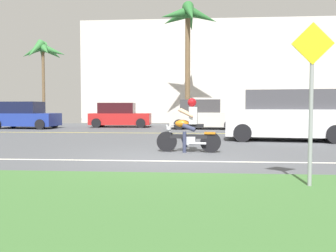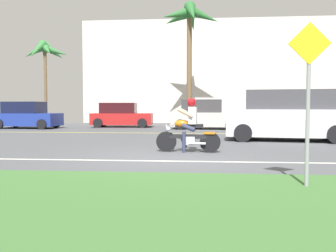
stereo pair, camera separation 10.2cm
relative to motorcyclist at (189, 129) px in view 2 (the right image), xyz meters
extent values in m
cube|color=#4C4F54|center=(-0.46, 1.71, -0.65)|extent=(56.00, 30.00, 0.04)
cube|color=#3D6B33|center=(-0.46, -5.39, -0.60)|extent=(56.00, 3.80, 0.06)
cube|color=silver|center=(-0.46, -1.72, -0.63)|extent=(50.40, 0.12, 0.01)
cube|color=yellow|center=(-0.46, 7.14, -0.63)|extent=(50.40, 0.12, 0.01)
cylinder|color=black|center=(-0.62, 0.07, -0.35)|extent=(0.57, 0.14, 0.56)
cylinder|color=black|center=(0.59, -0.05, -0.35)|extent=(0.57, 0.14, 0.56)
cylinder|color=#B7BAC1|center=(-0.53, 0.06, -0.12)|extent=(0.26, 0.07, 0.49)
cube|color=black|center=(-0.02, 0.01, -0.20)|extent=(1.03, 0.19, 0.11)
cube|color=#B7BAC1|center=(0.03, 0.00, -0.31)|extent=(0.32, 0.22, 0.23)
ellipsoid|color=#B76614|center=(-0.18, 0.02, 0.16)|extent=(0.41, 0.23, 0.21)
cube|color=black|center=(0.17, -0.01, 0.10)|extent=(0.47, 0.25, 0.09)
cube|color=#B76614|center=(0.57, -0.05, -0.10)|extent=(0.31, 0.18, 0.06)
cylinder|color=#B7BAC1|center=(-0.45, 0.05, 0.12)|extent=(0.09, 0.58, 0.03)
sphere|color=#B7BAC1|center=(-0.57, 0.06, 0.00)|extent=(0.13, 0.13, 0.13)
cylinder|color=#B7BAC1|center=(0.23, -0.13, -0.38)|extent=(0.47, 0.11, 0.07)
cube|color=white|center=(0.12, -0.01, 0.38)|extent=(0.23, 0.32, 0.47)
sphere|color=maroon|center=(0.08, 0.00, 0.74)|extent=(0.24, 0.24, 0.24)
cylinder|color=#2D334C|center=(0.01, 0.10, 0.05)|extent=(0.39, 0.16, 0.24)
cylinder|color=#2D334C|center=(-0.01, -0.09, 0.05)|extent=(0.39, 0.16, 0.24)
cylinder|color=#2D334C|center=(-0.12, -0.12, -0.34)|extent=(0.11, 0.11, 0.57)
cylinder|color=#2D334C|center=(-0.14, 0.13, -0.38)|extent=(0.20, 0.12, 0.32)
cylinder|color=tan|center=(-0.05, 0.20, 0.45)|extent=(0.43, 0.13, 0.26)
cylinder|color=tan|center=(-0.09, -0.18, 0.45)|extent=(0.43, 0.13, 0.26)
cube|color=silver|center=(3.52, 3.82, 0.03)|extent=(4.53, 2.53, 0.98)
cube|color=#414147|center=(3.60, 3.80, 0.88)|extent=(3.30, 2.09, 0.71)
cylinder|color=black|center=(5.19, 4.54, -0.31)|extent=(0.67, 0.31, 0.64)
cylinder|color=black|center=(2.12, 4.99, -0.31)|extent=(0.67, 0.31, 0.64)
cylinder|color=black|center=(1.84, 3.09, -0.31)|extent=(0.67, 0.31, 0.64)
cube|color=navy|center=(-9.60, 10.30, -0.12)|extent=(3.71, 1.94, 0.72)
cube|color=black|center=(-9.82, 10.31, 0.58)|extent=(2.18, 1.60, 0.66)
cylinder|color=black|center=(-8.36, 9.36, -0.35)|extent=(0.57, 0.22, 0.56)
cylinder|color=black|center=(-10.84, 11.24, -0.35)|extent=(0.57, 0.22, 0.56)
cylinder|color=black|center=(-8.25, 11.06, -0.35)|extent=(0.57, 0.22, 0.56)
cube|color=#AD1E1E|center=(-4.45, 12.12, -0.13)|extent=(3.76, 1.85, 0.69)
cube|color=#351116|center=(-4.67, 12.10, 0.54)|extent=(2.20, 1.54, 0.64)
cylinder|color=black|center=(-5.73, 11.22, -0.35)|extent=(0.57, 0.21, 0.56)
cylinder|color=black|center=(-3.09, 11.35, -0.35)|extent=(0.57, 0.21, 0.56)
cylinder|color=black|center=(-5.82, 12.88, -0.35)|extent=(0.57, 0.21, 0.56)
cylinder|color=black|center=(-3.17, 13.01, -0.35)|extent=(0.57, 0.21, 0.56)
cube|color=beige|center=(0.67, 10.57, -0.09)|extent=(3.88, 1.96, 0.78)
cube|color=#3B3A3D|center=(0.44, 10.59, 0.66)|extent=(2.28, 1.62, 0.72)
cylinder|color=black|center=(-0.75, 9.81, -0.35)|extent=(0.57, 0.22, 0.56)
cylinder|color=black|center=(1.97, 9.63, -0.35)|extent=(0.57, 0.22, 0.56)
cylinder|color=black|center=(-0.63, 11.52, -0.35)|extent=(0.57, 0.22, 0.56)
cylinder|color=black|center=(2.08, 11.33, -0.35)|extent=(0.57, 0.22, 0.56)
cube|color=#8C939E|center=(5.34, 10.86, -0.09)|extent=(3.81, 2.03, 0.77)
cube|color=#2D2F36|center=(5.12, 10.87, 0.65)|extent=(2.24, 1.68, 0.71)
cylinder|color=black|center=(3.95, 10.03, -0.35)|extent=(0.57, 0.21, 0.56)
cylinder|color=black|center=(6.62, 9.87, -0.35)|extent=(0.57, 0.21, 0.56)
cylinder|color=black|center=(4.06, 11.84, -0.35)|extent=(0.57, 0.21, 0.56)
cylinder|color=black|center=(6.72, 11.68, -0.35)|extent=(0.57, 0.21, 0.56)
cylinder|color=brown|center=(-0.37, 13.53, 2.99)|extent=(0.33, 0.33, 7.24)
sphere|color=#28662D|center=(-0.37, 13.53, 6.61)|extent=(0.85, 0.85, 0.85)
cone|color=#28662D|center=(0.54, 13.60, 6.39)|extent=(2.19, 0.88, 1.41)
cone|color=#28662D|center=(-0.24, 14.43, 6.39)|extent=(1.00, 2.17, 1.69)
cone|color=#28662D|center=(-1.13, 14.02, 6.39)|extent=(2.19, 1.75, 1.19)
cone|color=#28662D|center=(-1.15, 13.08, 6.39)|extent=(2.21, 1.69, 1.22)
cone|color=#28662D|center=(-0.20, 12.65, 6.39)|extent=(1.10, 2.17, 1.74)
cylinder|color=brown|center=(-10.00, 13.72, 1.93)|extent=(0.19, 0.19, 5.12)
sphere|color=#337538|center=(-10.00, 13.72, 4.49)|extent=(0.50, 0.50, 0.50)
cone|color=#337538|center=(-9.30, 13.81, 4.31)|extent=(1.73, 0.77, 1.00)
cone|color=#337538|center=(-9.64, 14.33, 4.31)|extent=(1.34, 1.72, 1.13)
cone|color=#337538|center=(-10.30, 14.37, 4.31)|extent=(1.17, 1.66, 1.44)
cone|color=#337538|center=(-10.71, 13.74, 4.31)|extent=(1.68, 0.61, 1.21)
cone|color=#337538|center=(-10.24, 13.06, 4.31)|extent=(1.06, 1.66, 1.45)
cone|color=#337538|center=(-9.60, 13.14, 4.31)|extent=(1.42, 1.69, 1.11)
cylinder|color=gray|center=(1.91, -4.43, 0.34)|extent=(0.06, 0.06, 1.94)
cube|color=yellow|center=(1.91, -4.45, 1.55)|extent=(0.62, 0.03, 0.62)
cube|color=beige|center=(2.09, 19.71, 3.30)|extent=(21.64, 4.00, 7.85)
camera|label=1|loc=(0.20, -10.04, 0.62)|focal=39.02mm
camera|label=2|loc=(0.30, -10.03, 0.62)|focal=39.02mm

